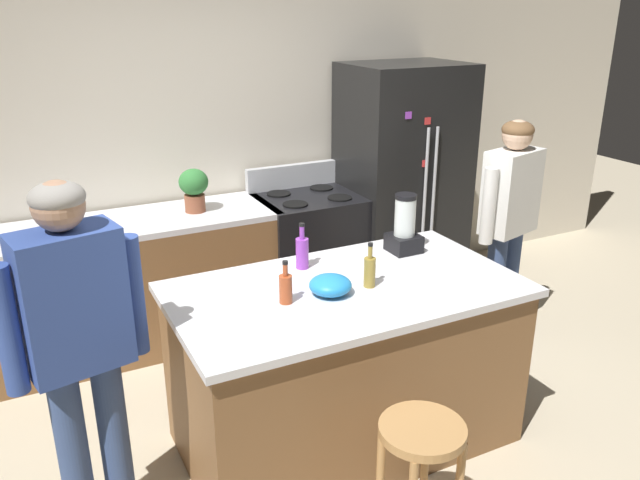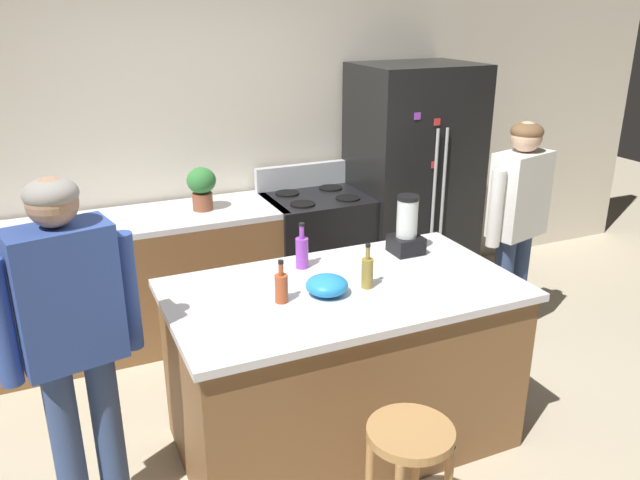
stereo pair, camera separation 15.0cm
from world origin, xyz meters
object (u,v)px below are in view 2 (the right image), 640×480
(blender_appliance, at_px, (407,229))
(bottle_soda, at_px, (302,251))
(potted_plant, at_px, (202,186))
(mixing_bowl, at_px, (327,285))
(bar_stool, at_px, (409,460))
(person_by_sink_right, at_px, (518,214))
(bottle_vinegar, at_px, (367,272))
(bottle_cooking_sauce, at_px, (281,287))
(refrigerator, at_px, (412,185))
(person_by_island_left, at_px, (72,331))
(kitchen_island, at_px, (343,365))
(stove_range, at_px, (317,253))

(blender_appliance, relative_size, bottle_soda, 1.34)
(potted_plant, height_order, bottle_soda, potted_plant)
(mixing_bowl, bearing_deg, potted_plant, 97.78)
(bar_stool, bearing_deg, blender_appliance, 60.27)
(person_by_sink_right, bearing_deg, bar_stool, -140.54)
(potted_plant, distance_m, blender_appliance, 1.54)
(bottle_vinegar, relative_size, bottle_cooking_sauce, 1.09)
(person_by_sink_right, relative_size, bottle_cooking_sauce, 7.28)
(bottle_vinegar, distance_m, bottle_soda, 0.42)
(refrigerator, xyz_separation_m, person_by_sink_right, (0.22, -0.98, 0.02))
(person_by_island_left, xyz_separation_m, mixing_bowl, (1.18, 0.04, -0.03))
(bottle_soda, bearing_deg, bar_stool, -90.53)
(bar_stool, height_order, potted_plant, potted_plant)
(potted_plant, bearing_deg, bottle_vinegar, -74.78)
(bar_stool, height_order, bottle_vinegar, bottle_vinegar)
(bar_stool, height_order, mixing_bowl, mixing_bowl)
(kitchen_island, relative_size, person_by_sink_right, 1.14)
(person_by_sink_right, height_order, bottle_soda, person_by_sink_right)
(refrigerator, xyz_separation_m, blender_appliance, (-0.80, -1.22, 0.14))
(bottle_vinegar, bearing_deg, refrigerator, 51.70)
(refrigerator, xyz_separation_m, bottle_soda, (-1.43, -1.18, 0.09))
(stove_range, xyz_separation_m, bar_stool, (-0.63, -2.37, 0.05))
(person_by_sink_right, bearing_deg, mixing_bowl, -161.19)
(person_by_sink_right, xyz_separation_m, bar_stool, (-1.66, -1.37, -0.43))
(potted_plant, xyz_separation_m, bottle_vinegar, (0.44, -1.61, -0.09))
(blender_appliance, bearing_deg, kitchen_island, -152.52)
(bottle_soda, distance_m, mixing_bowl, 0.37)
(potted_plant, relative_size, mixing_bowl, 1.41)
(person_by_island_left, xyz_separation_m, bottle_soda, (1.20, 0.40, 0.01))
(person_by_sink_right, height_order, bottle_vinegar, person_by_sink_right)
(bottle_cooking_sauce, bearing_deg, mixing_bowl, -2.42)
(kitchen_island, relative_size, blender_appliance, 5.22)
(blender_appliance, bearing_deg, bottle_cooking_sauce, -160.55)
(kitchen_island, relative_size, bottle_vinegar, 7.58)
(person_by_sink_right, bearing_deg, stove_range, 135.84)
(refrigerator, height_order, mixing_bowl, refrigerator)
(person_by_sink_right, xyz_separation_m, blender_appliance, (-1.02, -0.25, 0.12))
(mixing_bowl, bearing_deg, blender_appliance, 26.43)
(bottle_vinegar, bearing_deg, blender_appliance, 37.74)
(bottle_cooking_sauce, bearing_deg, bottle_vinegar, -2.50)
(stove_range, height_order, person_by_sink_right, person_by_sink_right)
(bar_stool, relative_size, bottle_soda, 2.63)
(refrigerator, height_order, potted_plant, refrigerator)
(potted_plant, relative_size, blender_appliance, 0.88)
(refrigerator, bearing_deg, person_by_island_left, -148.90)
(bar_stool, distance_m, bottle_cooking_sauce, 0.97)
(kitchen_island, bearing_deg, potted_plant, 102.20)
(person_by_island_left, xyz_separation_m, person_by_sink_right, (2.85, 0.61, -0.06))
(stove_range, xyz_separation_m, bottle_cooking_sauce, (-0.87, -1.56, 0.53))
(potted_plant, height_order, bottle_vinegar, potted_plant)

